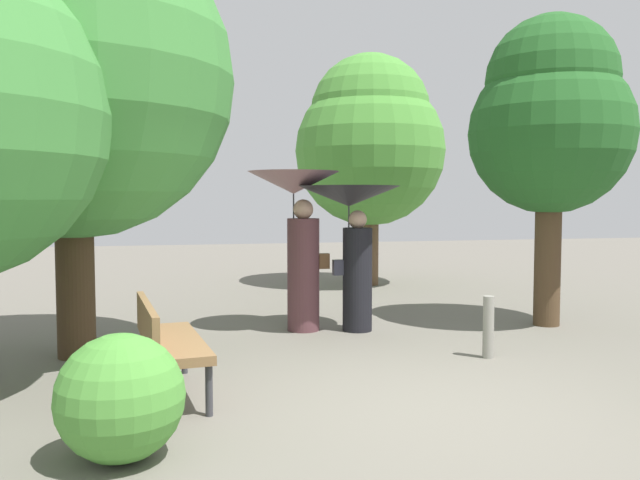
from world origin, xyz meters
The scene contains 9 objects.
ground_plane centered at (0.00, 0.00, 0.00)m, with size 40.00×40.00×0.00m, color #6B665B.
person_left centered at (-0.42, 3.34, 1.48)m, with size 1.19×1.19×2.09m.
person_right centered at (0.26, 3.15, 1.44)m, with size 1.34×1.34×1.90m.
park_bench centered at (-2.09, 0.85, 0.51)m, with size 0.67×1.55×0.83m.
tree_near_right centered at (2.98, 2.90, 2.83)m, with size 2.18×2.18×4.20m.
tree_mid_left centered at (-3.05, 2.49, 3.30)m, with size 3.49×3.49×5.24m.
tree_mid_right centered at (1.87, 7.43, 2.93)m, with size 2.99×2.99×4.61m.
bush_path_left centered at (-2.38, -0.54, 0.42)m, with size 0.85×0.85×0.85m, color #4C9338.
path_marker_post centered at (1.31, 1.42, 0.34)m, with size 0.12×0.12×0.68m, color gray.
Camera 1 is at (-2.05, -4.86, 1.72)m, focal length 35.95 mm.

